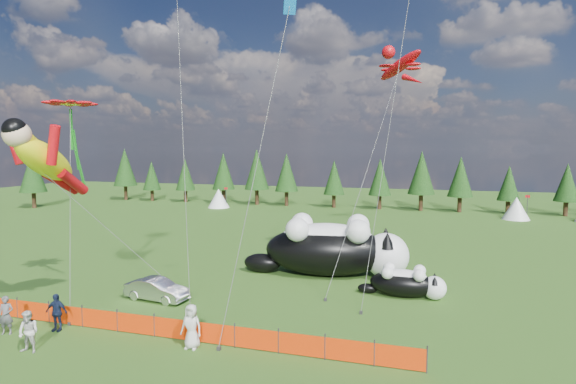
# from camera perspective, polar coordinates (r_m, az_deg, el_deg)

# --- Properties ---
(ground) EXTENTS (160.00, 160.00, 0.00)m
(ground) POSITION_cam_1_polar(r_m,az_deg,el_deg) (24.54, -10.58, -15.20)
(ground) COLOR #10380A
(ground) RESTS_ON ground
(safety_fence) EXTENTS (22.06, 0.06, 1.10)m
(safety_fence) POSITION_cam_1_polar(r_m,az_deg,el_deg) (21.91, -14.32, -16.45)
(safety_fence) COLOR #262626
(safety_fence) RESTS_ON ground
(tree_line) EXTENTS (90.00, 4.00, 8.00)m
(tree_line) POSITION_cam_1_polar(r_m,az_deg,el_deg) (66.41, 7.27, 1.41)
(tree_line) COLOR black
(tree_line) RESTS_ON ground
(festival_tents) EXTENTS (50.00, 3.20, 2.80)m
(festival_tents) POSITION_cam_1_polar(r_m,az_deg,el_deg) (60.84, 16.76, -1.60)
(festival_tents) COLOR white
(festival_tents) RESTS_ON ground
(cat_large) EXTENTS (11.35, 5.06, 4.11)m
(cat_large) POSITION_cam_1_polar(r_m,az_deg,el_deg) (30.99, 5.89, -7.00)
(cat_large) COLOR black
(cat_large) RESTS_ON ground
(cat_small) EXTENTS (5.08, 1.84, 1.84)m
(cat_small) POSITION_cam_1_polar(r_m,az_deg,el_deg) (27.62, 14.82, -11.02)
(cat_small) COLOR black
(cat_small) RESTS_ON ground
(car) EXTENTS (3.92, 1.76, 1.25)m
(car) POSITION_cam_1_polar(r_m,az_deg,el_deg) (27.31, -16.30, -11.79)
(car) COLOR silver
(car) RESTS_ON ground
(spectator_a) EXTENTS (0.77, 0.65, 1.81)m
(spectator_a) POSITION_cam_1_polar(r_m,az_deg,el_deg) (25.37, -32.18, -13.10)
(spectator_a) COLOR #545358
(spectator_a) RESTS_ON ground
(spectator_b) EXTENTS (0.92, 0.58, 1.81)m
(spectator_b) POSITION_cam_1_polar(r_m,az_deg,el_deg) (22.71, -30.09, -15.14)
(spectator_b) COLOR beige
(spectator_b) RESTS_ON ground
(spectator_c) EXTENTS (1.13, 0.70, 1.80)m
(spectator_c) POSITION_cam_1_polar(r_m,az_deg,el_deg) (24.65, -27.34, -13.40)
(spectator_c) COLOR #131C36
(spectator_c) RESTS_ON ground
(spectator_e) EXTENTS (0.96, 0.63, 1.95)m
(spectator_e) POSITION_cam_1_polar(r_m,az_deg,el_deg) (20.68, -12.17, -16.35)
(spectator_e) COLOR beige
(spectator_e) RESTS_ON ground
(superhero_kite) EXTENTS (6.49, 8.52, 11.50)m
(superhero_kite) POSITION_cam_1_polar(r_m,az_deg,el_deg) (25.30, -28.46, 3.57)
(superhero_kite) COLOR #FFF60D
(superhero_kite) RESTS_ON ground
(gecko_kite) EXTENTS (6.69, 13.61, 18.16)m
(gecko_kite) POSITION_cam_1_polar(r_m,az_deg,el_deg) (35.28, 14.04, 15.30)
(gecko_kite) COLOR red
(gecko_kite) RESTS_ON ground
(flower_kite) EXTENTS (4.68, 5.67, 12.02)m
(flower_kite) POSITION_cam_1_polar(r_m,az_deg,el_deg) (28.64, -25.91, 9.77)
(flower_kite) COLOR red
(flower_kite) RESTS_ON ground
(diamond_kite_c) EXTENTS (2.59, 4.52, 16.36)m
(diamond_kite_c) POSITION_cam_1_polar(r_m,az_deg,el_deg) (22.65, -0.12, 21.12)
(diamond_kite_c) COLOR blue
(diamond_kite_c) RESTS_ON ground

